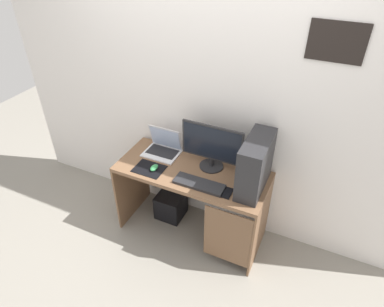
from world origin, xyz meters
TOP-DOWN VIEW (x-y plane):
  - ground_plane at (0.00, 0.00)m, footprint 8.00×8.00m
  - wall_back at (0.00, 0.32)m, footprint 4.00×0.05m
  - desk at (0.02, -0.01)m, footprint 1.32×0.55m
  - pc_tower at (0.53, 0.02)m, footprint 0.18×0.46m
  - monitor at (0.13, 0.12)m, footprint 0.53×0.21m
  - laptop at (-0.36, 0.14)m, footprint 0.32×0.24m
  - keyboard at (0.13, -0.15)m, footprint 0.42×0.14m
  - mousepad at (-0.34, -0.14)m, footprint 0.26×0.20m
  - mouse_left at (-0.30, -0.13)m, footprint 0.06×0.10m
  - cell_phone at (0.37, -0.15)m, footprint 0.07×0.13m
  - subwoofer at (-0.28, 0.10)m, footprint 0.26×0.26m

SIDE VIEW (x-z plane):
  - ground_plane at x=0.00m, z-range 0.00..0.00m
  - subwoofer at x=-0.28m, z-range 0.00..0.26m
  - desk at x=0.02m, z-range 0.21..0.96m
  - mousepad at x=-0.34m, z-range 0.74..0.75m
  - cell_phone at x=0.37m, z-range 0.74..0.75m
  - keyboard at x=0.13m, z-range 0.74..0.77m
  - mouse_left at x=-0.30m, z-range 0.75..0.78m
  - laptop at x=-0.36m, z-range 0.67..0.91m
  - monitor at x=0.13m, z-range 0.75..1.16m
  - pc_tower at x=0.53m, z-range 0.74..1.19m
  - wall_back at x=0.00m, z-range 0.00..2.60m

